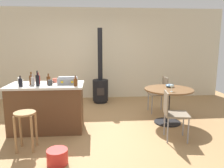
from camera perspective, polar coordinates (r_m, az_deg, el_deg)
The scene contains 24 objects.
ground_plane at distance 4.67m, azimuth -5.10°, elevation -10.61°, with size 8.80×8.80×0.00m, color #A37A4C.
back_wall at distance 6.83m, azimuth -5.20°, elevation 7.68°, with size 8.00×0.10×2.70m, color beige.
kitchen_island at distance 4.50m, azimuth -16.29°, elevation -5.70°, with size 1.41×0.77×0.91m.
wooden_stool at distance 3.78m, azimuth -21.34°, elevation -9.12°, with size 0.33×0.33×0.62m.
dining_table at distance 4.80m, azimuth 14.27°, elevation -3.22°, with size 1.00×1.00×0.74m.
folding_chair_near at distance 5.54m, azimuth 12.22°, elevation -1.91°, with size 0.41×0.41×0.87m.
folding_chair_far at distance 4.03m, azimuth 15.26°, elevation -6.82°, with size 0.46×0.46×0.86m.
wood_stove at distance 6.30m, azimuth -3.00°, elevation -0.28°, with size 0.44×0.45×2.08m.
toolbox at distance 4.29m, azimuth -11.29°, elevation 0.84°, with size 0.36×0.22×0.14m.
bottle_0 at distance 4.07m, azimuth -9.34°, elevation 0.49°, with size 0.07×0.07×0.19m.
bottle_1 at distance 4.41m, azimuth -15.96°, elevation 1.02°, with size 0.07×0.07×0.20m.
bottle_2 at distance 4.30m, azimuth -22.43°, elevation 0.39°, with size 0.07×0.07×0.20m.
bottle_3 at distance 4.32m, azimuth -19.67°, elevation 0.70°, with size 0.06×0.06×0.22m.
bottle_4 at distance 4.23m, azimuth -18.55°, elevation 0.93°, with size 0.06×0.06×0.28m.
bottle_5 at distance 4.42m, azimuth -19.96°, elevation 1.02°, with size 0.08×0.08×0.24m.
bottle_6 at distance 4.49m, azimuth -18.39°, elevation 1.13°, with size 0.07×0.07×0.22m.
cup_0 at distance 4.56m, azimuth -10.28°, elevation 1.10°, with size 0.11×0.07×0.08m.
cup_1 at distance 4.55m, azimuth -19.71°, elevation 0.76°, with size 0.12×0.08×0.10m.
cup_2 at distance 4.55m, azimuth -14.44°, elevation 0.93°, with size 0.12×0.08×0.08m.
cup_3 at distance 4.71m, azimuth -22.61°, elevation 0.90°, with size 0.11×0.07×0.11m.
cup_4 at distance 4.27m, azimuth -15.61°, elevation 0.35°, with size 0.12×0.09×0.10m.
wine_glass at distance 4.47m, azimuth 15.05°, elevation -0.56°, with size 0.07×0.07×0.14m.
serving_bowl at distance 4.93m, azimuth 14.61°, elevation -0.39°, with size 0.18×0.18×0.07m, color #4C7099.
plastic_bucket at distance 3.37m, azimuth -13.84°, elevation -17.67°, with size 0.30×0.30×0.21m, color red.
Camera 1 is at (0.04, -4.36, 1.68)m, focal length 35.64 mm.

